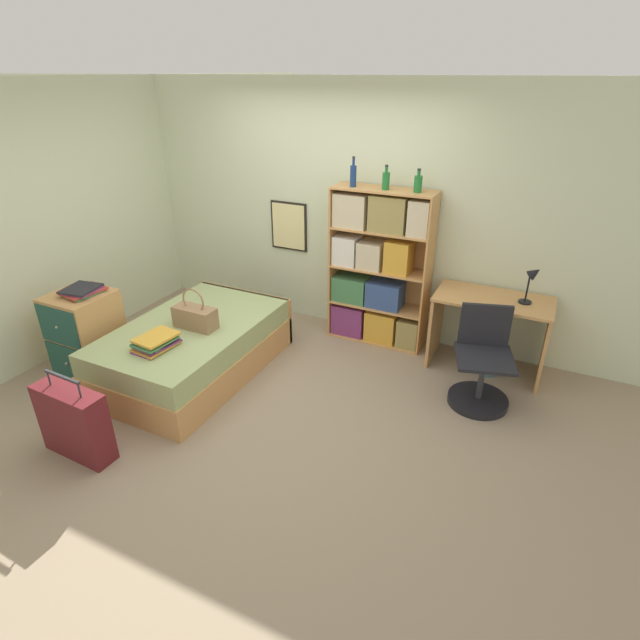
# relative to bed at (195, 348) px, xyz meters

# --- Properties ---
(ground_plane) EXTENTS (14.00, 14.00, 0.00)m
(ground_plane) POSITION_rel_bed_xyz_m (0.75, -0.02, -0.25)
(ground_plane) COLOR gray
(wall_back) EXTENTS (10.00, 0.09, 2.60)m
(wall_back) POSITION_rel_bed_xyz_m (0.74, 1.60, 1.05)
(wall_back) COLOR beige
(wall_back) RESTS_ON ground_plane
(wall_left) EXTENTS (0.06, 10.00, 2.60)m
(wall_left) POSITION_rel_bed_xyz_m (-1.53, -0.02, 1.05)
(wall_left) COLOR beige
(wall_left) RESTS_ON ground_plane
(bed) EXTENTS (1.14, 1.83, 0.51)m
(bed) POSITION_rel_bed_xyz_m (0.00, 0.00, 0.00)
(bed) COLOR tan
(bed) RESTS_ON ground_plane
(handbag) EXTENTS (0.40, 0.18, 0.39)m
(handbag) POSITION_rel_bed_xyz_m (0.09, -0.04, 0.37)
(handbag) COLOR #93704C
(handbag) RESTS_ON bed
(book_stack_on_bed) EXTENTS (0.31, 0.39, 0.12)m
(book_stack_on_bed) POSITION_rel_bed_xyz_m (0.02, -0.49, 0.32)
(book_stack_on_bed) COLOR #7A336B
(book_stack_on_bed) RESTS_ON bed
(suitcase) EXTENTS (0.60, 0.22, 0.70)m
(suitcase) POSITION_rel_bed_xyz_m (-0.05, -1.34, 0.03)
(suitcase) COLOR #5B191E
(suitcase) RESTS_ON ground_plane
(dresser) EXTENTS (0.52, 0.55, 0.80)m
(dresser) POSITION_rel_bed_xyz_m (-0.93, -0.43, 0.15)
(dresser) COLOR tan
(dresser) RESTS_ON ground_plane
(magazine_pile_on_dresser) EXTENTS (0.32, 0.38, 0.07)m
(magazine_pile_on_dresser) POSITION_rel_bed_xyz_m (-0.88, -0.40, 0.58)
(magazine_pile_on_dresser) COLOR #427A4C
(magazine_pile_on_dresser) RESTS_ON dresser
(bookcase) EXTENTS (1.02, 0.34, 1.62)m
(bookcase) POSITION_rel_bed_xyz_m (1.32, 1.37, 0.54)
(bookcase) COLOR tan
(bookcase) RESTS_ON ground_plane
(bottle_green) EXTENTS (0.06, 0.06, 0.28)m
(bottle_green) POSITION_rel_bed_xyz_m (1.04, 1.33, 1.48)
(bottle_green) COLOR navy
(bottle_green) RESTS_ON bookcase
(bottle_brown) EXTENTS (0.07, 0.07, 0.23)m
(bottle_brown) POSITION_rel_bed_xyz_m (1.37, 1.35, 1.46)
(bottle_brown) COLOR #1E6B2D
(bottle_brown) RESTS_ON bookcase
(bottle_clear) EXTENTS (0.08, 0.08, 0.21)m
(bottle_clear) POSITION_rel_bed_xyz_m (1.68, 1.36, 1.45)
(bottle_clear) COLOR #1E6B2D
(bottle_clear) RESTS_ON bookcase
(desk) EXTENTS (1.06, 0.56, 0.75)m
(desk) POSITION_rel_bed_xyz_m (2.51, 1.27, 0.26)
(desk) COLOR tan
(desk) RESTS_ON ground_plane
(desk_lamp) EXTENTS (0.16, 0.12, 0.37)m
(desk_lamp) POSITION_rel_bed_xyz_m (2.80, 1.28, 0.74)
(desk_lamp) COLOR black
(desk_lamp) RESTS_ON desk
(desk_chair) EXTENTS (0.59, 0.59, 0.86)m
(desk_chair) POSITION_rel_bed_xyz_m (2.56, 0.69, 0.01)
(desk_chair) COLOR black
(desk_chair) RESTS_ON ground_plane
(waste_bin) EXTENTS (0.23, 0.23, 0.29)m
(waste_bin) POSITION_rel_bed_xyz_m (2.56, 1.21, -0.11)
(waste_bin) COLOR slate
(waste_bin) RESTS_ON ground_plane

